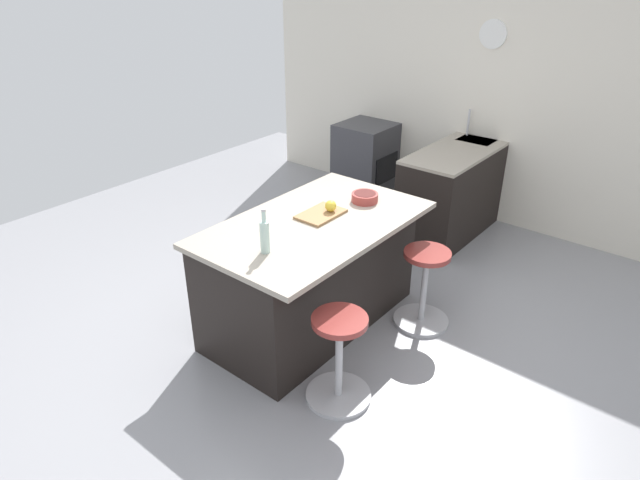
# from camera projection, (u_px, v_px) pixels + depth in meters

# --- Properties ---
(ground_plane) EXTENTS (7.65, 7.65, 0.00)m
(ground_plane) POSITION_uv_depth(u_px,v_px,m) (306.00, 332.00, 4.39)
(ground_plane) COLOR gray
(interior_partition_left) EXTENTS (0.15, 5.58, 2.75)m
(interior_partition_left) POSITION_uv_depth(u_px,v_px,m) (488.00, 90.00, 5.78)
(interior_partition_left) COLOR silver
(interior_partition_left) RESTS_ON ground_plane
(sink_cabinet) EXTENTS (1.88, 0.60, 1.18)m
(sink_cabinet) POSITION_uv_depth(u_px,v_px,m) (465.00, 183.00, 5.95)
(sink_cabinet) COLOR black
(sink_cabinet) RESTS_ON ground_plane
(oven_range) EXTENTS (0.60, 0.61, 0.87)m
(oven_range) POSITION_uv_depth(u_px,v_px,m) (365.00, 160.00, 6.68)
(oven_range) COLOR #38383D
(oven_range) RESTS_ON ground_plane
(kitchen_island) EXTENTS (1.75, 1.05, 0.90)m
(kitchen_island) POSITION_uv_depth(u_px,v_px,m) (310.00, 272.00, 4.32)
(kitchen_island) COLOR black
(kitchen_island) RESTS_ON ground_plane
(stool_by_window) EXTENTS (0.44, 0.44, 0.64)m
(stool_by_window) POSITION_uv_depth(u_px,v_px,m) (424.00, 290.00, 4.38)
(stool_by_window) COLOR #B7B7BC
(stool_by_window) RESTS_ON ground_plane
(stool_middle) EXTENTS (0.44, 0.44, 0.64)m
(stool_middle) POSITION_uv_depth(u_px,v_px,m) (339.00, 361.00, 3.62)
(stool_middle) COLOR #B7B7BC
(stool_middle) RESTS_ON ground_plane
(cutting_board) EXTENTS (0.36, 0.24, 0.02)m
(cutting_board) POSITION_uv_depth(u_px,v_px,m) (321.00, 214.00, 4.18)
(cutting_board) COLOR olive
(cutting_board) RESTS_ON kitchen_island
(apple_yellow) EXTENTS (0.09, 0.09, 0.09)m
(apple_yellow) POSITION_uv_depth(u_px,v_px,m) (331.00, 206.00, 4.18)
(apple_yellow) COLOR gold
(apple_yellow) RESTS_ON cutting_board
(water_bottle) EXTENTS (0.06, 0.06, 0.31)m
(water_bottle) POSITION_uv_depth(u_px,v_px,m) (265.00, 236.00, 3.62)
(water_bottle) COLOR silver
(water_bottle) RESTS_ON kitchen_island
(fruit_bowl) EXTENTS (0.21, 0.21, 0.07)m
(fruit_bowl) POSITION_uv_depth(u_px,v_px,m) (365.00, 197.00, 4.39)
(fruit_bowl) COLOR #993833
(fruit_bowl) RESTS_ON kitchen_island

